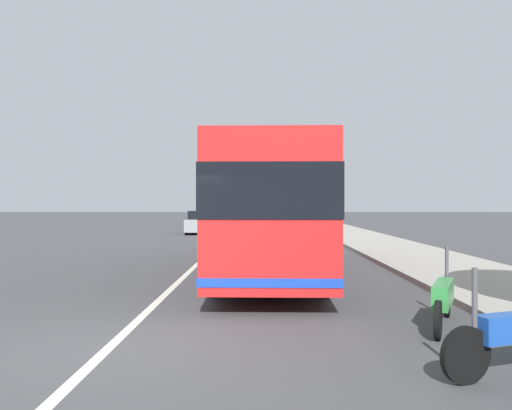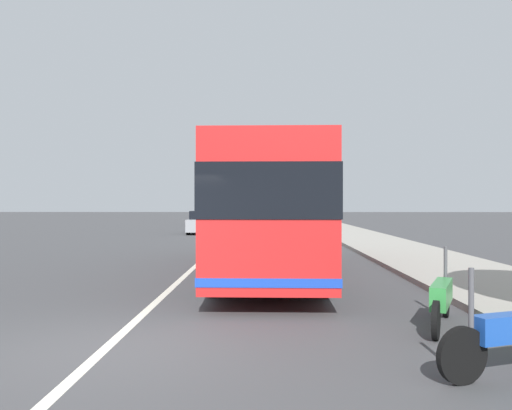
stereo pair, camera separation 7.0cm
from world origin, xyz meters
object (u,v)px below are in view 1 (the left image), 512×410
at_px(coach_bus, 270,207).
at_px(car_behind_bus, 208,217).
at_px(motorcycle_far_end, 443,298).
at_px(car_ahead_same_lane, 272,220).
at_px(car_oncoming, 265,215).
at_px(car_far_distant, 202,223).

xyz_separation_m(coach_bus, car_behind_bus, (32.94, 5.23, -1.17)).
bearing_deg(motorcycle_far_end, car_ahead_same_lane, 27.95).
relative_size(car_ahead_same_lane, car_behind_bus, 1.10).
bearing_deg(car_oncoming, coach_bus, 179.53).
relative_size(motorcycle_far_end, car_far_distant, 0.46).
bearing_deg(coach_bus, car_far_distant, 13.21).
height_order(coach_bus, motorcycle_far_end, coach_bus).
relative_size(coach_bus, car_ahead_same_lane, 2.54).
xyz_separation_m(coach_bus, car_ahead_same_lane, (24.70, -0.54, -1.16)).
relative_size(coach_bus, motorcycle_far_end, 5.68).
distance_m(car_far_distant, car_oncoming, 23.66).
distance_m(motorcycle_far_end, car_oncoming, 48.88).
bearing_deg(car_behind_bus, car_oncoming, 146.45).
distance_m(car_far_distant, car_ahead_same_lane, 7.32).
distance_m(car_ahead_same_lane, car_oncoming, 17.63).
bearing_deg(coach_bus, motorcycle_far_end, -156.80).
distance_m(motorcycle_far_end, car_ahead_same_lane, 31.26).
relative_size(coach_bus, car_behind_bus, 2.80).
distance_m(motorcycle_far_end, car_far_distant, 26.45).
bearing_deg(motorcycle_far_end, car_oncoming, 26.97).
bearing_deg(car_ahead_same_lane, car_far_distant, 142.84).
xyz_separation_m(car_far_distant, car_behind_bus, (13.87, 1.09, -0.00)).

